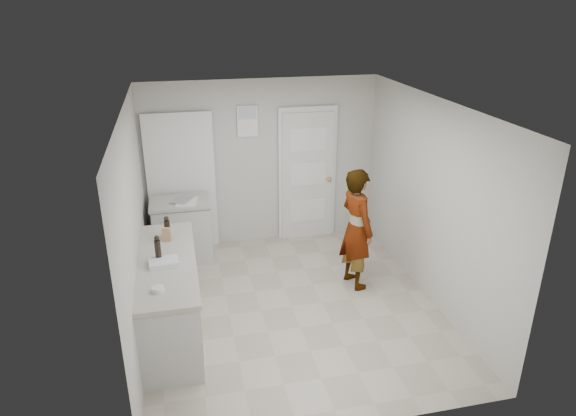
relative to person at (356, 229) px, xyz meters
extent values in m
plane|color=#AA9F8E|center=(-0.94, -0.36, -0.81)|extent=(4.00, 4.00, 0.00)
plane|color=#B0AFA6|center=(-0.94, 1.64, 0.44)|extent=(3.50, 0.00, 3.50)
plane|color=#B0AFA6|center=(-0.94, -2.36, 0.44)|extent=(3.50, 0.00, 3.50)
plane|color=#B0AFA6|center=(-2.69, -0.36, 0.44)|extent=(0.00, 4.00, 4.00)
plane|color=#B0AFA6|center=(0.81, -0.36, 0.44)|extent=(0.00, 4.00, 4.00)
plane|color=silver|center=(-0.94, -0.36, 1.69)|extent=(4.00, 4.00, 0.00)
cube|color=silver|center=(-0.24, 1.57, 0.19)|extent=(0.80, 0.05, 2.00)
cube|color=white|center=(-0.24, 1.60, 0.22)|extent=(0.90, 0.04, 2.10)
sphere|color=tan|center=(0.09, 1.52, 0.14)|extent=(0.07, 0.07, 0.07)
cube|color=white|center=(-1.14, 1.61, 1.09)|extent=(0.30, 0.02, 0.45)
cube|color=black|center=(-2.14, 1.61, 0.21)|extent=(0.90, 0.05, 2.04)
cube|color=white|center=(-2.14, 1.58, 0.22)|extent=(0.98, 0.02, 2.10)
cube|color=silver|center=(-2.39, -0.56, -0.38)|extent=(0.60, 1.90, 0.86)
cube|color=black|center=(-2.39, -0.56, -0.77)|extent=(0.56, 1.86, 0.08)
cube|color=#ADAA9F|center=(-2.39, -0.56, 0.09)|extent=(0.64, 1.96, 0.05)
cube|color=silver|center=(-2.19, 1.19, -0.38)|extent=(0.80, 0.55, 0.86)
cube|color=black|center=(-2.19, 1.19, -0.77)|extent=(0.75, 0.54, 0.08)
cube|color=#ADAA9F|center=(-2.19, 1.19, 0.09)|extent=(0.84, 0.61, 0.05)
imported|color=silver|center=(0.00, 0.00, 0.00)|extent=(0.51, 0.66, 1.61)
cube|color=#AA7755|center=(-2.36, -0.08, 0.20)|extent=(0.11, 0.07, 0.17)
cylinder|color=tan|center=(-2.38, 0.06, 0.16)|extent=(0.06, 0.06, 0.09)
cylinder|color=black|center=(-2.35, 0.02, 0.23)|extent=(0.07, 0.07, 0.21)
sphere|color=black|center=(-2.35, 0.02, 0.36)|extent=(0.06, 0.06, 0.06)
cylinder|color=black|center=(-2.45, -0.56, 0.24)|extent=(0.07, 0.07, 0.25)
sphere|color=black|center=(-2.45, -0.56, 0.39)|extent=(0.06, 0.06, 0.06)
cube|color=silver|center=(-2.40, -0.65, 0.15)|extent=(0.32, 0.23, 0.05)
cube|color=white|center=(-2.40, -0.65, 0.14)|extent=(0.28, 0.19, 0.04)
cylinder|color=silver|center=(-2.46, -1.19, 0.14)|extent=(0.12, 0.12, 0.05)
sphere|color=white|center=(-2.48, -1.20, 0.14)|extent=(0.04, 0.04, 0.04)
sphere|color=white|center=(-2.44, -1.18, 0.14)|extent=(0.04, 0.04, 0.04)
cube|color=white|center=(-2.09, 1.12, 0.12)|extent=(0.32, 0.39, 0.01)
camera|label=1|loc=(-2.17, -5.64, 2.76)|focal=32.00mm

